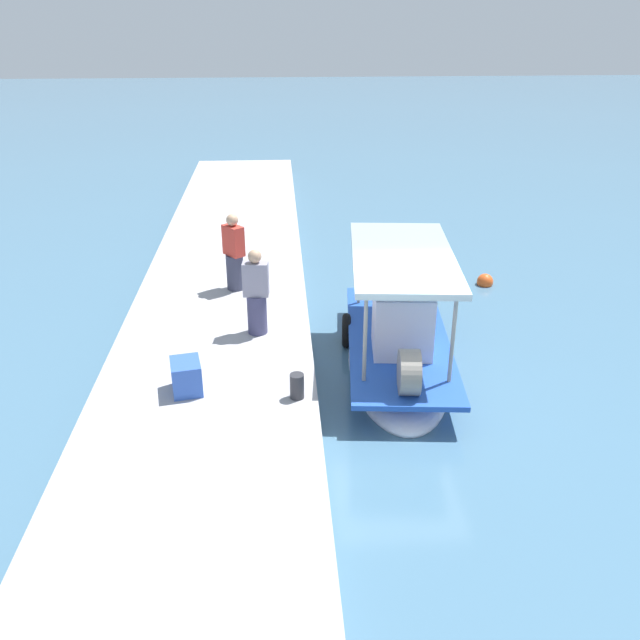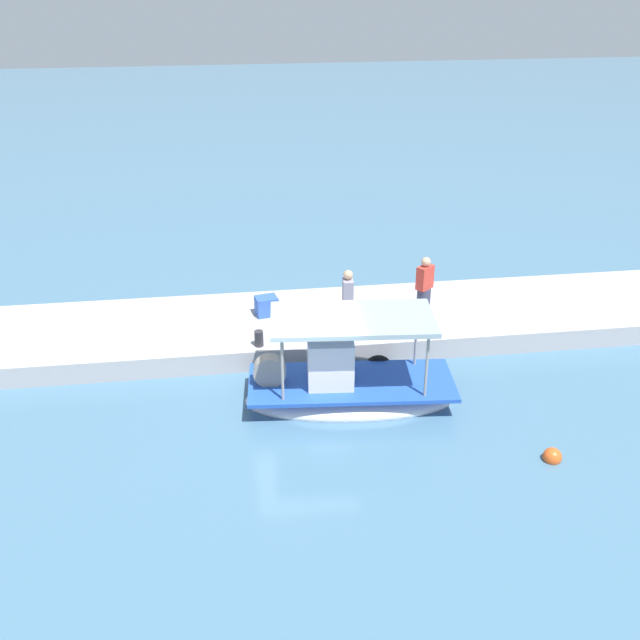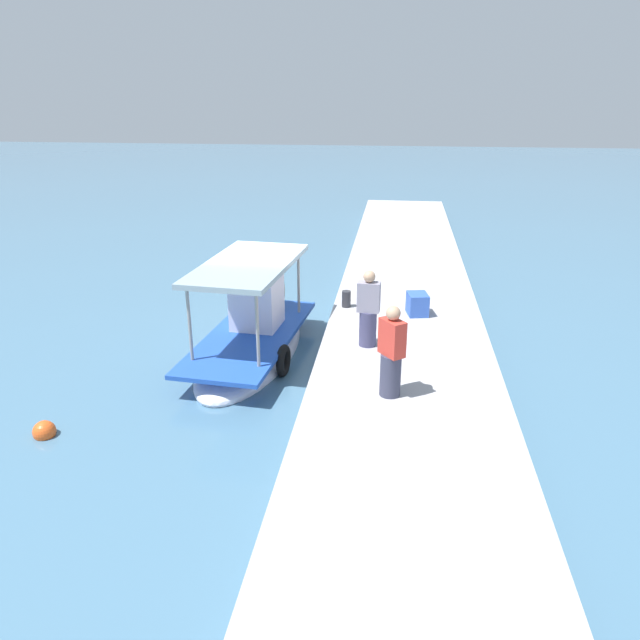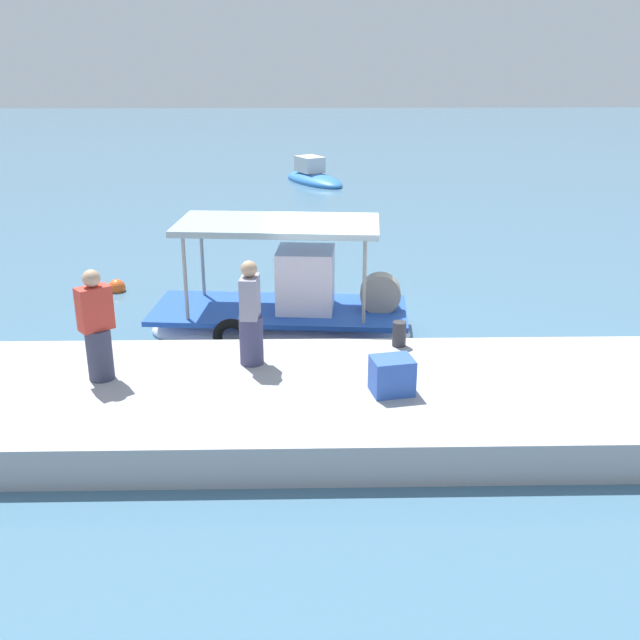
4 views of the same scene
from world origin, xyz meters
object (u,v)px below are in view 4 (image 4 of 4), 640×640
Objects in this scene: mooring_bollard at (399,334)px; marker_buoy at (117,288)px; cargo_crate at (392,376)px; fisherman_near_bollard at (97,331)px; moored_boat_near at (314,178)px; main_fishing_boat at (285,316)px; fisherman_by_crate at (251,318)px.

mooring_bollard is 8.00m from marker_buoy.
fisherman_near_bollard is at bearing 172.38° from cargo_crate.
mooring_bollard is 0.11× the size of moored_boat_near.
main_fishing_boat is 12.40× the size of mooring_bollard.
main_fishing_boat is 12.98× the size of marker_buoy.
cargo_crate reaches higher than mooring_bollard.
main_fishing_boat is at bearing 113.52° from cargo_crate.
fisherman_by_crate is at bearing -164.32° from mooring_bollard.
mooring_bollard is at bearing -45.27° from main_fishing_boat.
cargo_crate is at bearing -27.94° from fisherman_by_crate.
cargo_crate is at bearing -100.32° from mooring_bollard.
moored_boat_near is (-1.22, 20.24, -0.65)m from mooring_bollard.
fisherman_near_bollard is 2.91× the size of cargo_crate.
main_fishing_boat is 1.31× the size of moored_boat_near.
moored_boat_near is at bearing 92.27° from cargo_crate.
main_fishing_boat reaches higher than moored_boat_near.
moored_boat_near reaches higher than marker_buoy.
fisherman_by_crate is 3.99× the size of mooring_bollard.
fisherman_near_bollard is 5.04m from mooring_bollard.
marker_buoy is (-1.31, 6.32, -1.33)m from fisherman_near_bollard.
fisherman_near_bollard reaches higher than fisherman_by_crate.
mooring_bollard is 20.29m from moored_boat_near.
main_fishing_boat is at bearing -36.07° from marker_buoy.
fisherman_by_crate is 2.68m from mooring_bollard.
cargo_crate is (2.18, -1.16, -0.52)m from fisherman_by_crate.
fisherman_by_crate is at bearing -93.55° from moored_boat_near.
moored_boat_near is at bearing 72.00° from marker_buoy.
fisherman_near_bollard is at bearing -129.97° from main_fishing_boat.
mooring_bollard reaches higher than marker_buoy.
marker_buoy is 15.97m from moored_boat_near.
main_fishing_boat is at bearing 50.03° from fisherman_near_bollard.
cargo_crate is at bearing -87.73° from moored_boat_near.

